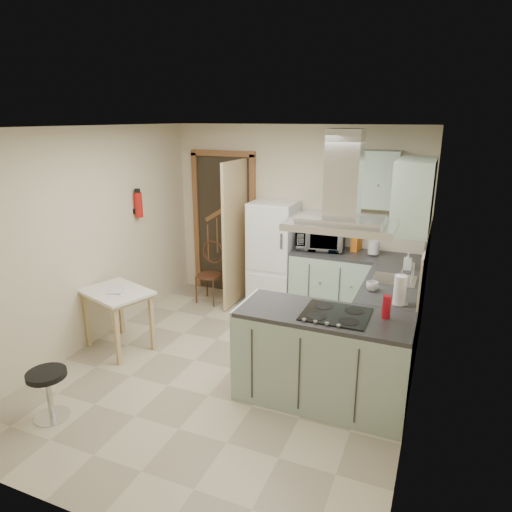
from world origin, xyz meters
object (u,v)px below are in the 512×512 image
at_px(fridge, 274,255).
at_px(bentwood_chair, 210,275).
at_px(microwave, 321,237).
at_px(stool, 49,394).
at_px(peninsula, 323,358).
at_px(drop_leaf_table, 119,320).
at_px(extractor_hood, 341,225).

relative_size(fridge, bentwood_chair, 1.86).
height_order(bentwood_chair, microwave, microwave).
relative_size(bentwood_chair, microwave, 1.32).
bearing_deg(stool, bentwood_chair, 89.14).
height_order(peninsula, bentwood_chair, peninsula).
distance_m(peninsula, stool, 2.48).
bearing_deg(microwave, stool, -123.95).
height_order(fridge, stool, fridge).
xyz_separation_m(bentwood_chair, microwave, (1.54, 0.26, 0.67)).
xyz_separation_m(peninsula, bentwood_chair, (-2.12, 1.75, -0.05)).
relative_size(fridge, peninsula, 0.97).
xyz_separation_m(peninsula, microwave, (-0.58, 2.02, 0.62)).
xyz_separation_m(drop_leaf_table, stool, (0.26, -1.29, -0.13)).
bearing_deg(peninsula, fridge, 121.74).
relative_size(peninsula, bentwood_chair, 1.92).
height_order(extractor_hood, microwave, extractor_hood).
bearing_deg(drop_leaf_table, extractor_hood, 16.62).
bearing_deg(fridge, extractor_hood, -56.21).
distance_m(drop_leaf_table, microwave, 2.75).
bearing_deg(fridge, peninsula, -58.26).
relative_size(fridge, extractor_hood, 1.67).
xyz_separation_m(extractor_hood, bentwood_chair, (-2.22, 1.75, -1.32)).
xyz_separation_m(extractor_hood, drop_leaf_table, (-2.52, 0.11, -1.36)).
xyz_separation_m(stool, microwave, (1.59, 3.20, 0.84)).
relative_size(drop_leaf_table, stool, 1.65).
height_order(peninsula, stool, peninsula).
bearing_deg(bentwood_chair, drop_leaf_table, -96.54).
distance_m(fridge, peninsula, 2.35).
distance_m(bentwood_chair, microwave, 1.70).
xyz_separation_m(extractor_hood, microwave, (-0.68, 2.02, -0.65)).
distance_m(fridge, extractor_hood, 2.57).
relative_size(extractor_hood, drop_leaf_table, 1.18).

